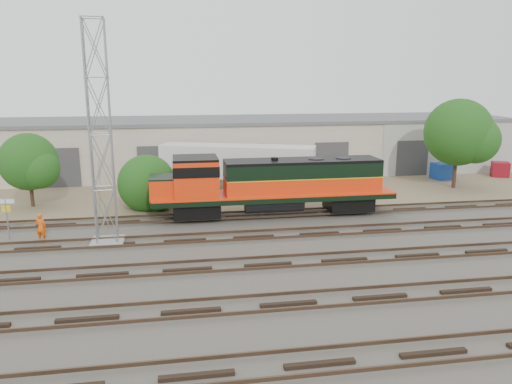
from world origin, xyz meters
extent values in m
plane|color=#47423A|center=(0.00, 0.00, 0.00)|extent=(140.00, 140.00, 0.00)
cube|color=#726047|center=(0.00, 15.00, 0.01)|extent=(80.00, 16.00, 0.02)
cube|color=black|center=(0.00, -12.00, 0.07)|extent=(80.00, 2.40, 0.14)
cube|color=#4C3828|center=(0.00, -12.75, 0.21)|extent=(80.00, 0.08, 0.14)
cube|color=#4C3828|center=(0.00, -11.25, 0.21)|extent=(80.00, 0.08, 0.14)
cube|color=black|center=(0.00, -7.50, 0.07)|extent=(80.00, 2.40, 0.14)
cube|color=#4C3828|center=(0.00, -8.25, 0.21)|extent=(80.00, 0.08, 0.14)
cube|color=#4C3828|center=(0.00, -6.75, 0.21)|extent=(80.00, 0.08, 0.14)
cube|color=black|center=(0.00, -3.00, 0.07)|extent=(80.00, 2.40, 0.14)
cube|color=#4C3828|center=(0.00, -3.75, 0.21)|extent=(80.00, 0.08, 0.14)
cube|color=#4C3828|center=(0.00, -2.25, 0.21)|extent=(80.00, 0.08, 0.14)
cube|color=black|center=(0.00, 1.50, 0.07)|extent=(80.00, 2.40, 0.14)
cube|color=#4C3828|center=(0.00, 0.75, 0.21)|extent=(80.00, 0.08, 0.14)
cube|color=#4C3828|center=(0.00, 2.25, 0.21)|extent=(80.00, 0.08, 0.14)
cube|color=black|center=(0.00, 6.00, 0.07)|extent=(80.00, 2.40, 0.14)
cube|color=#4C3828|center=(0.00, 5.25, 0.21)|extent=(80.00, 0.08, 0.14)
cube|color=#4C3828|center=(0.00, 6.75, 0.21)|extent=(80.00, 0.08, 0.14)
cube|color=beige|center=(0.00, 23.00, 2.50)|extent=(58.00, 10.00, 5.00)
cube|color=#59595B|center=(0.00, 23.00, 5.15)|extent=(58.40, 10.40, 0.30)
cube|color=#999993|center=(22.00, 17.95, 2.50)|extent=(14.00, 0.10, 5.00)
cube|color=#333335|center=(-14.00, 17.94, 1.70)|extent=(3.20, 0.12, 3.40)
cube|color=#333335|center=(-6.00, 17.94, 1.70)|extent=(3.20, 0.12, 3.40)
cube|color=#333335|center=(2.00, 17.94, 1.70)|extent=(3.20, 0.12, 3.40)
cube|color=#333335|center=(10.00, 17.94, 1.70)|extent=(3.20, 0.12, 3.40)
cube|color=#333335|center=(18.00, 17.94, 1.70)|extent=(3.20, 0.12, 3.40)
cube|color=black|center=(-3.10, 6.00, 0.76)|extent=(3.05, 2.29, 0.95)
cube|color=black|center=(7.39, 6.00, 0.76)|extent=(3.05, 2.29, 0.95)
cube|color=black|center=(2.15, 6.00, 1.40)|extent=(16.22, 2.86, 0.33)
cylinder|color=black|center=(2.15, 6.00, 0.80)|extent=(4.01, 1.05, 1.05)
cube|color=red|center=(4.05, 6.00, 2.14)|extent=(10.49, 2.48, 1.14)
cube|color=black|center=(4.05, 6.00, 3.19)|extent=(10.49, 2.48, 0.95)
cube|color=black|center=(4.05, 6.00, 3.76)|extent=(10.49, 2.48, 0.19)
cube|color=red|center=(-3.10, 6.00, 2.81)|extent=(2.86, 2.86, 2.48)
cube|color=black|center=(-3.10, 6.00, 4.12)|extent=(2.86, 2.86, 0.15)
cube|color=red|center=(-5.30, 6.00, 2.24)|extent=(1.53, 2.29, 1.34)
cube|color=gray|center=(-8.34, 2.00, 0.10)|extent=(1.81, 1.81, 0.20)
cylinder|color=gray|center=(-8.89, 2.55, 6.22)|extent=(0.09, 0.09, 12.04)
cylinder|color=gray|center=(-7.79, 2.55, 6.22)|extent=(0.09, 0.09, 12.04)
cylinder|color=gray|center=(-8.89, 1.45, 6.22)|extent=(0.09, 0.09, 12.04)
cylinder|color=gray|center=(-7.79, 1.45, 6.22)|extent=(0.09, 0.09, 12.04)
cylinder|color=gray|center=(-14.08, 3.62, 1.23)|extent=(0.08, 0.08, 2.46)
cube|color=white|center=(-14.08, 3.62, 2.29)|extent=(1.00, 0.16, 0.25)
cube|color=yellow|center=(-14.08, 3.62, 1.84)|extent=(0.50, 0.10, 0.39)
imported|color=#F2570D|center=(-12.12, 2.95, 0.84)|extent=(0.69, 0.53, 1.68)
cube|color=silver|center=(0.65, 13.76, 2.56)|extent=(12.65, 6.61, 2.60)
cube|color=black|center=(5.28, 12.09, 0.48)|extent=(3.00, 3.05, 0.96)
cube|color=black|center=(-4.21, 14.49, 0.63)|extent=(0.14, 0.14, 1.25)
cube|color=black|center=(-3.56, 16.30, 0.63)|extent=(0.14, 0.14, 1.25)
cube|color=#163E98|center=(20.03, 15.92, 0.75)|extent=(1.85, 1.77, 1.50)
cube|color=maroon|center=(26.12, 16.10, 0.70)|extent=(1.94, 1.89, 1.40)
cylinder|color=#382619|center=(-14.74, 11.40, 0.94)|extent=(0.26, 0.26, 1.89)
sphere|color=#1B4814|center=(-14.74, 11.40, 3.33)|extent=(4.11, 4.11, 4.11)
sphere|color=#1B4814|center=(-13.92, 10.79, 2.91)|extent=(2.88, 2.88, 2.88)
cylinder|color=#382619|center=(-6.42, 9.53, 0.19)|extent=(0.28, 0.28, 0.38)
sphere|color=#1B4814|center=(-6.42, 9.53, 1.82)|extent=(4.14, 4.14, 4.14)
sphere|color=#1B4814|center=(-5.59, 8.91, 1.41)|extent=(2.90, 2.90, 2.90)
cylinder|color=#382619|center=(19.09, 12.26, 1.40)|extent=(0.32, 0.32, 2.79)
sphere|color=#1B4814|center=(19.09, 12.26, 4.75)|extent=(5.59, 5.59, 5.59)
sphere|color=#1B4814|center=(20.20, 11.42, 4.19)|extent=(3.91, 3.91, 3.91)
camera|label=1|loc=(-4.46, -26.07, 9.20)|focal=35.00mm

